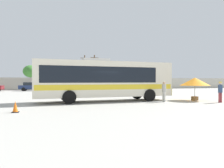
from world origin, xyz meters
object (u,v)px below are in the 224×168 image
(passenger_waiting_on_apron, at_px, (220,91))
(utility_pole_far, at_px, (85,71))
(vendor_umbrella_near_gate_orange, at_px, (195,82))
(traffic_cone_on_apron, at_px, (15,107))
(roadside_tree_midleft, at_px, (30,71))
(attendant_by_bus_door, at_px, (164,90))
(coach_bus_cream_yellow, at_px, (104,79))
(parked_car_second_dark_blue, at_px, (32,86))
(utility_pole_near, at_px, (94,71))

(passenger_waiting_on_apron, height_order, utility_pole_far, utility_pole_far)
(vendor_umbrella_near_gate_orange, xyz_separation_m, traffic_cone_on_apron, (-14.15, -3.41, -1.35))
(roadside_tree_midleft, bearing_deg, traffic_cone_on_apron, -85.00)
(attendant_by_bus_door, distance_m, utility_pole_far, 28.81)
(utility_pole_far, bearing_deg, coach_bus_cream_yellow, -94.38)
(vendor_umbrella_near_gate_orange, xyz_separation_m, utility_pole_far, (-5.98, 28.13, 2.12))
(attendant_by_bus_door, distance_m, parked_car_second_dark_blue, 26.53)
(passenger_waiting_on_apron, height_order, parked_car_second_dark_blue, passenger_waiting_on_apron)
(parked_car_second_dark_blue, bearing_deg, coach_bus_cream_yellow, -69.89)
(parked_car_second_dark_blue, xyz_separation_m, utility_pole_near, (12.20, 6.04, 3.10))
(parked_car_second_dark_blue, bearing_deg, utility_pole_far, 27.68)
(utility_pole_near, xyz_separation_m, traffic_cone_on_apron, (-10.43, -32.37, -3.58))
(utility_pole_far, xyz_separation_m, roadside_tree_midleft, (-11.38, 5.18, 0.08))
(attendant_by_bus_door, height_order, utility_pole_near, utility_pole_near)
(parked_car_second_dark_blue, bearing_deg, attendant_by_bus_door, -61.60)
(coach_bus_cream_yellow, distance_m, traffic_cone_on_apron, 7.94)
(parked_car_second_dark_blue, distance_m, roadside_tree_midleft, 10.93)
(attendant_by_bus_door, relative_size, utility_pole_near, 0.23)
(passenger_waiting_on_apron, relative_size, vendor_umbrella_near_gate_orange, 0.65)
(passenger_waiting_on_apron, relative_size, traffic_cone_on_apron, 2.62)
(vendor_umbrella_near_gate_orange, distance_m, utility_pole_far, 28.84)
(utility_pole_near, height_order, roadside_tree_midleft, utility_pole_near)
(parked_car_second_dark_blue, bearing_deg, roadside_tree_midleft, 97.91)
(attendant_by_bus_door, xyz_separation_m, passenger_waiting_on_apron, (4.08, -1.71, -0.00))
(passenger_waiting_on_apron, distance_m, traffic_cone_on_apron, 15.00)
(coach_bus_cream_yellow, bearing_deg, vendor_umbrella_near_gate_orange, -9.79)
(parked_car_second_dark_blue, height_order, traffic_cone_on_apron, parked_car_second_dark_blue)
(passenger_waiting_on_apron, relative_size, roadside_tree_midleft, 0.32)
(utility_pole_far, bearing_deg, roadside_tree_midleft, 155.51)
(utility_pole_far, distance_m, traffic_cone_on_apron, 32.76)
(parked_car_second_dark_blue, bearing_deg, utility_pole_near, 26.34)
(attendant_by_bus_door, distance_m, vendor_umbrella_near_gate_orange, 3.40)
(utility_pole_far, xyz_separation_m, traffic_cone_on_apron, (-8.17, -31.54, -3.47))
(coach_bus_cream_yellow, xyz_separation_m, utility_pole_near, (4.31, 27.57, 1.98))
(roadside_tree_midleft, bearing_deg, attendant_by_bus_door, -67.36)
(utility_pole_near, distance_m, roadside_tree_midleft, 14.32)
(utility_pole_near, bearing_deg, utility_pole_far, -159.87)
(vendor_umbrella_near_gate_orange, bearing_deg, attendant_by_bus_door, -172.87)
(utility_pole_far, height_order, roadside_tree_midleft, utility_pole_far)
(coach_bus_cream_yellow, height_order, traffic_cone_on_apron, coach_bus_cream_yellow)
(passenger_waiting_on_apron, bearing_deg, traffic_cone_on_apron, -175.07)
(vendor_umbrella_near_gate_orange, bearing_deg, passenger_waiting_on_apron, -69.74)
(parked_car_second_dark_blue, distance_m, utility_pole_near, 13.96)
(attendant_by_bus_door, bearing_deg, roadside_tree_midleft, 112.64)
(utility_pole_far, bearing_deg, traffic_cone_on_apron, -104.52)
(utility_pole_far, bearing_deg, attendant_by_bus_door, -84.63)
(passenger_waiting_on_apron, distance_m, roadside_tree_midleft, 39.91)
(coach_bus_cream_yellow, bearing_deg, parked_car_second_dark_blue, 110.11)
(traffic_cone_on_apron, bearing_deg, utility_pole_near, 72.14)
(vendor_umbrella_near_gate_orange, height_order, utility_pole_far, utility_pole_far)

